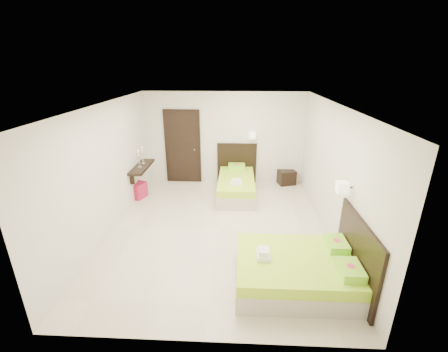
{
  "coord_description": "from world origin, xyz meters",
  "views": [
    {
      "loc": [
        0.38,
        -5.54,
        3.33
      ],
      "look_at": [
        0.1,
        0.3,
        1.1
      ],
      "focal_mm": 24.0,
      "sensor_mm": 36.0,
      "label": 1
    }
  ],
  "objects_px": {
    "bed_double": "(300,269)",
    "ottoman": "(137,190)",
    "bed_single": "(236,184)",
    "nightstand": "(286,177)"
  },
  "relations": [
    {
      "from": "bed_double",
      "to": "ottoman",
      "type": "distance_m",
      "value": 4.81
    },
    {
      "from": "bed_single",
      "to": "bed_double",
      "type": "relative_size",
      "value": 1.01
    },
    {
      "from": "bed_single",
      "to": "ottoman",
      "type": "xyz_separation_m",
      "value": [
        -2.6,
        -0.36,
        -0.08
      ]
    },
    {
      "from": "bed_single",
      "to": "nightstand",
      "type": "distance_m",
      "value": 1.63
    },
    {
      "from": "bed_double",
      "to": "nightstand",
      "type": "bearing_deg",
      "value": 84.63
    },
    {
      "from": "ottoman",
      "to": "bed_single",
      "type": "bearing_deg",
      "value": 7.88
    },
    {
      "from": "bed_single",
      "to": "ottoman",
      "type": "bearing_deg",
      "value": -172.12
    },
    {
      "from": "bed_single",
      "to": "bed_double",
      "type": "xyz_separation_m",
      "value": [
        1.04,
        -3.5,
        -0.0
      ]
    },
    {
      "from": "bed_double",
      "to": "bed_single",
      "type": "bearing_deg",
      "value": 106.57
    },
    {
      "from": "bed_single",
      "to": "ottoman",
      "type": "height_order",
      "value": "bed_single"
    }
  ]
}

